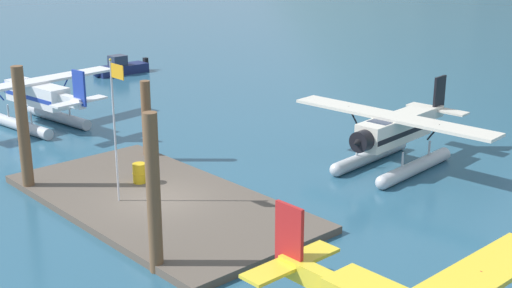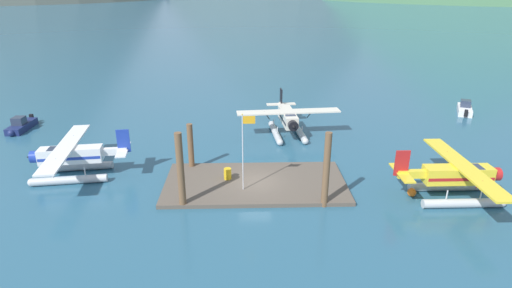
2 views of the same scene
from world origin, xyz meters
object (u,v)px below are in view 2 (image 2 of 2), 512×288
object	(u,v)px
seaplane_white_port_fwd	(71,159)
boat_navy_open_west	(21,126)
mooring_buoy	(412,192)
seaplane_cream_bow_right	(288,121)
seaplane_yellow_stbd_aft	(457,179)
boat_white_open_east	(465,109)
fuel_drum	(228,174)
flagpole	(244,144)

from	to	relation	value
seaplane_white_port_fwd	boat_navy_open_west	bearing A→B (deg)	130.80
mooring_buoy	seaplane_cream_bow_right	xyz separation A→B (m)	(-7.85, 13.15, 1.26)
seaplane_yellow_stbd_aft	boat_white_open_east	size ratio (longest dim) A/B	2.28
fuel_drum	seaplane_yellow_stbd_aft	xyz separation A→B (m)	(16.56, -3.08, 0.84)
fuel_drum	boat_white_open_east	distance (m)	33.14
seaplane_yellow_stbd_aft	seaplane_cream_bow_right	bearing A→B (deg)	128.49
flagpole	seaplane_cream_bow_right	world-z (taller)	flagpole
boat_navy_open_west	boat_white_open_east	bearing A→B (deg)	5.55
flagpole	seaplane_white_port_fwd	xyz separation A→B (m)	(-13.84, 3.13, -2.41)
flagpole	seaplane_cream_bow_right	xyz separation A→B (m)	(4.41, 12.31, -2.41)
seaplane_white_port_fwd	fuel_drum	bearing A→B (deg)	-6.02
mooring_buoy	seaplane_cream_bow_right	size ratio (longest dim) A/B	0.06
flagpole	seaplane_cream_bow_right	bearing A→B (deg)	70.28
flagpole	seaplane_cream_bow_right	distance (m)	13.30
mooring_buoy	seaplane_white_port_fwd	bearing A→B (deg)	171.35
fuel_drum	boat_white_open_east	world-z (taller)	boat_white_open_east
seaplane_cream_bow_right	seaplane_yellow_stbd_aft	bearing A→B (deg)	-51.51
flagpole	seaplane_white_port_fwd	distance (m)	14.39
flagpole	mooring_buoy	size ratio (longest dim) A/B	9.34
flagpole	seaplane_yellow_stbd_aft	xyz separation A→B (m)	(15.21, -1.27, -2.41)
fuel_drum	boat_navy_open_west	distance (m)	25.89
flagpole	fuel_drum	distance (m)	3.95
seaplane_cream_bow_right	boat_white_open_east	bearing A→B (deg)	18.11
seaplane_cream_bow_right	boat_navy_open_west	xyz separation A→B (m)	(-28.23, 2.37, -1.09)
mooring_buoy	seaplane_yellow_stbd_aft	size ratio (longest dim) A/B	0.06
flagpole	seaplane_white_port_fwd	size ratio (longest dim) A/B	0.56
flagpole	fuel_drum	bearing A→B (deg)	126.66
seaplane_yellow_stbd_aft	boat_white_open_east	distance (m)	23.79
seaplane_yellow_stbd_aft	seaplane_white_port_fwd	bearing A→B (deg)	171.39
flagpole	boat_white_open_east	bearing A→B (deg)	36.33
flagpole	seaplane_yellow_stbd_aft	world-z (taller)	flagpole
fuel_drum	seaplane_white_port_fwd	xyz separation A→B (m)	(-12.49, 1.32, 0.84)
mooring_buoy	boat_navy_open_west	xyz separation A→B (m)	(-36.08, 15.52, 0.17)
seaplane_cream_bow_right	seaplane_yellow_stbd_aft	distance (m)	17.35
seaplane_yellow_stbd_aft	flagpole	bearing A→B (deg)	175.23
seaplane_cream_bow_right	seaplane_yellow_stbd_aft	xyz separation A→B (m)	(10.80, -13.58, 0.00)
seaplane_white_port_fwd	seaplane_cream_bow_right	bearing A→B (deg)	26.70
fuel_drum	seaplane_yellow_stbd_aft	world-z (taller)	seaplane_yellow_stbd_aft
seaplane_white_port_fwd	boat_white_open_east	distance (m)	43.70
mooring_buoy	boat_navy_open_west	distance (m)	39.27
fuel_drum	mooring_buoy	xyz separation A→B (m)	(13.61, -2.65, -0.42)
fuel_drum	seaplane_cream_bow_right	world-z (taller)	seaplane_cream_bow_right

